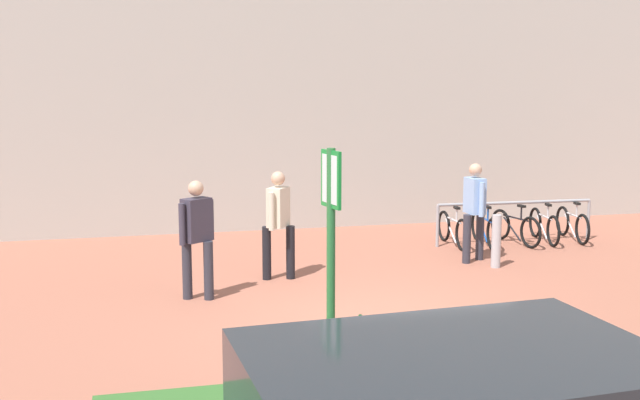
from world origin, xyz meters
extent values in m
plane|color=#9E5B47|center=(0.00, 0.00, 0.00)|extent=(60.00, 60.00, 0.00)
cube|color=#336028|center=(0.05, -2.43, 0.08)|extent=(7.00, 1.10, 0.16)
cylinder|color=#2D7238|center=(-1.27, -2.43, 1.25)|extent=(0.08, 0.08, 2.50)
cube|color=#198C33|center=(-1.27, -2.43, 2.22)|extent=(0.10, 0.36, 0.52)
cube|color=white|center=(-1.27, -2.43, 2.22)|extent=(0.09, 0.30, 0.44)
torus|color=black|center=(-1.77, -2.33, 0.33)|extent=(0.66, 0.09, 0.66)
torus|color=black|center=(-0.75, -2.28, 0.33)|extent=(0.66, 0.09, 0.66)
cylinder|color=#1E7233|center=(-1.26, -2.30, 0.55)|extent=(0.84, 0.08, 0.04)
cylinder|color=#1E7233|center=(-1.16, -2.30, 0.30)|extent=(0.61, 0.07, 0.44)
cylinder|color=#1E7233|center=(-1.44, -2.31, 0.67)|extent=(0.04, 0.04, 0.28)
cube|color=black|center=(-1.44, -2.31, 0.83)|extent=(0.20, 0.09, 0.05)
cylinder|color=#1E7233|center=(-0.87, -2.28, 0.81)|extent=(0.06, 0.42, 0.04)
cylinder|color=#99999E|center=(2.55, 4.34, 0.40)|extent=(0.06, 0.06, 0.80)
cylinder|color=#99999E|center=(5.70, 4.24, 0.40)|extent=(0.06, 0.06, 0.80)
cylinder|color=#99999E|center=(4.13, 4.29, 0.80)|extent=(3.15, 0.16, 0.06)
torus|color=black|center=(2.85, 3.88, 0.30)|extent=(0.07, 0.61, 0.61)
torus|color=black|center=(2.88, 4.82, 0.30)|extent=(0.07, 0.61, 0.61)
cylinder|color=silver|center=(2.87, 4.35, 0.51)|extent=(0.05, 0.77, 0.03)
cylinder|color=silver|center=(2.87, 4.44, 0.27)|extent=(0.05, 0.56, 0.40)
cylinder|color=silver|center=(2.86, 4.18, 0.62)|extent=(0.03, 0.03, 0.26)
cube|color=black|center=(2.86, 4.18, 0.76)|extent=(0.08, 0.19, 0.05)
cylinder|color=silver|center=(2.88, 4.70, 0.75)|extent=(0.39, 0.05, 0.04)
torus|color=black|center=(3.44, 3.82, 0.30)|extent=(0.13, 0.61, 0.61)
torus|color=black|center=(3.55, 4.75, 0.30)|extent=(0.13, 0.61, 0.61)
cylinder|color=#194CA5|center=(3.49, 4.29, 0.51)|extent=(0.13, 0.77, 0.03)
cylinder|color=#194CA5|center=(3.51, 4.38, 0.27)|extent=(0.10, 0.56, 0.40)
cylinder|color=#194CA5|center=(3.47, 4.12, 0.62)|extent=(0.03, 0.03, 0.26)
cube|color=black|center=(3.47, 4.12, 0.76)|extent=(0.10, 0.19, 0.05)
cylinder|color=#194CA5|center=(3.54, 4.64, 0.75)|extent=(0.39, 0.08, 0.04)
torus|color=black|center=(4.20, 3.79, 0.30)|extent=(0.15, 0.61, 0.61)
torus|color=black|center=(4.05, 4.72, 0.30)|extent=(0.15, 0.61, 0.61)
cylinder|color=black|center=(4.12, 4.26, 0.51)|extent=(0.16, 0.76, 0.03)
cylinder|color=black|center=(4.11, 4.35, 0.27)|extent=(0.12, 0.55, 0.40)
cylinder|color=black|center=(4.15, 4.09, 0.62)|extent=(0.03, 0.03, 0.26)
cube|color=black|center=(4.15, 4.09, 0.76)|extent=(0.10, 0.19, 0.05)
cylinder|color=black|center=(4.07, 4.61, 0.75)|extent=(0.39, 0.10, 0.04)
torus|color=black|center=(4.69, 3.82, 0.30)|extent=(0.14, 0.61, 0.61)
torus|color=black|center=(4.82, 4.74, 0.30)|extent=(0.14, 0.61, 0.61)
cylinder|color=silver|center=(4.76, 4.28, 0.51)|extent=(0.15, 0.77, 0.03)
cylinder|color=silver|center=(4.77, 4.37, 0.27)|extent=(0.11, 0.56, 0.40)
cylinder|color=silver|center=(4.73, 4.11, 0.62)|extent=(0.03, 0.03, 0.26)
cube|color=black|center=(4.73, 4.11, 0.76)|extent=(0.10, 0.19, 0.05)
cylinder|color=silver|center=(4.81, 4.63, 0.75)|extent=(0.39, 0.09, 0.04)
torus|color=black|center=(5.32, 3.84, 0.30)|extent=(0.14, 0.61, 0.61)
torus|color=black|center=(5.45, 4.76, 0.30)|extent=(0.14, 0.61, 0.61)
cylinder|color=silver|center=(5.39, 4.30, 0.51)|extent=(0.14, 0.77, 0.03)
cylinder|color=silver|center=(5.40, 4.39, 0.27)|extent=(0.11, 0.56, 0.40)
cylinder|color=silver|center=(5.36, 4.13, 0.62)|extent=(0.03, 0.03, 0.26)
cube|color=black|center=(5.36, 4.13, 0.76)|extent=(0.10, 0.19, 0.05)
cylinder|color=silver|center=(5.44, 4.65, 0.75)|extent=(0.39, 0.09, 0.04)
cylinder|color=#ADADB2|center=(2.87, 2.55, 0.45)|extent=(0.16, 0.16, 0.90)
cylinder|color=#2D2D38|center=(2.86, 3.15, 0.42)|extent=(0.14, 0.14, 0.85)
cylinder|color=#2D2D38|center=(2.52, 2.95, 0.42)|extent=(0.14, 0.14, 0.85)
cube|color=#8CB2E5|center=(2.69, 3.05, 1.16)|extent=(0.26, 0.41, 0.62)
cylinder|color=#8CB2E5|center=(2.68, 3.31, 1.13)|extent=(0.09, 0.09, 0.59)
cylinder|color=#8CB2E5|center=(2.70, 2.79, 1.13)|extent=(0.09, 0.09, 0.59)
sphere|color=tan|center=(2.69, 3.05, 1.61)|extent=(0.22, 0.22, 0.22)
cylinder|color=#2D2D38|center=(-2.02, 1.71, 0.42)|extent=(0.14, 0.14, 0.85)
cylinder|color=#2D2D38|center=(-2.32, 1.82, 0.42)|extent=(0.14, 0.14, 0.85)
cube|color=#383342|center=(-2.17, 1.77, 1.16)|extent=(0.47, 0.43, 0.62)
cylinder|color=#383342|center=(-1.95, 1.92, 1.13)|extent=(0.09, 0.09, 0.59)
cylinder|color=#383342|center=(-2.38, 1.62, 1.13)|extent=(0.09, 0.09, 0.59)
sphere|color=tan|center=(-2.17, 1.77, 1.61)|extent=(0.22, 0.22, 0.22)
cylinder|color=black|center=(-0.64, 2.62, 0.42)|extent=(0.14, 0.14, 0.85)
cylinder|color=black|center=(-1.02, 2.65, 0.42)|extent=(0.14, 0.14, 0.85)
cube|color=beige|center=(-0.83, 2.63, 1.16)|extent=(0.42, 0.47, 0.62)
cylinder|color=beige|center=(-0.68, 2.85, 1.13)|extent=(0.09, 0.09, 0.59)
cylinder|color=beige|center=(-0.98, 2.42, 1.13)|extent=(0.09, 0.09, 0.59)
sphere|color=tan|center=(-0.83, 2.63, 1.61)|extent=(0.22, 0.22, 0.22)
cube|color=#1E2328|center=(-1.23, -5.11, 1.26)|extent=(2.50, 1.73, 0.56)
camera|label=1|loc=(-2.97, -9.06, 3.06)|focal=43.11mm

